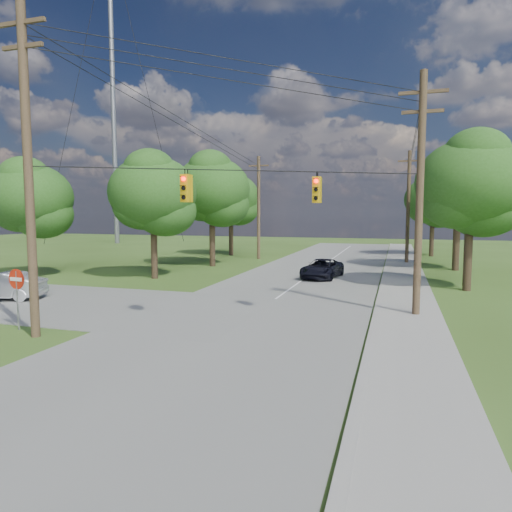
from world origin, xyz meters
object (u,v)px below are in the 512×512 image
(car_main_north, at_px, (322,269))
(car_cross_silver, at_px, (1,286))
(pole_sw, at_px, (28,165))
(pole_ne, at_px, (420,191))
(pole_north_w, at_px, (259,207))
(do_not_enter_sign, at_px, (17,286))
(pole_north_e, at_px, (408,206))

(car_main_north, bearing_deg, car_cross_silver, -131.72)
(pole_sw, relative_size, pole_ne, 1.14)
(pole_north_w, distance_m, car_cross_silver, 25.70)
(car_cross_silver, relative_size, do_not_enter_sign, 1.82)
(do_not_enter_sign, bearing_deg, pole_ne, 29.79)
(pole_sw, bearing_deg, pole_north_e, 65.48)
(pole_north_w, bearing_deg, pole_sw, -89.23)
(car_cross_silver, bearing_deg, car_main_north, 113.10)
(car_main_north, height_order, do_not_enter_sign, do_not_enter_sign)
(pole_ne, bearing_deg, pole_sw, -150.62)
(pole_north_e, distance_m, pole_north_w, 13.90)
(pole_north_w, height_order, car_cross_silver, pole_north_w)
(car_cross_silver, bearing_deg, do_not_enter_sign, 32.83)
(pole_north_w, relative_size, car_main_north, 2.13)
(pole_ne, height_order, pole_north_w, pole_ne)
(pole_ne, xyz_separation_m, car_cross_silver, (-20.52, -2.44, -4.72))
(pole_north_w, bearing_deg, car_cross_silver, -105.15)
(pole_north_e, bearing_deg, pole_north_w, 180.00)
(pole_north_e, bearing_deg, pole_sw, -114.52)
(pole_ne, distance_m, do_not_enter_sign, 16.85)
(pole_ne, height_order, car_cross_silver, pole_ne)
(pole_north_e, xyz_separation_m, car_main_north, (-5.80, -11.50, -4.45))
(car_cross_silver, bearing_deg, pole_ne, 78.56)
(pole_ne, distance_m, car_main_north, 12.92)
(pole_north_e, distance_m, car_cross_silver, 32.21)
(pole_north_e, xyz_separation_m, car_cross_silver, (-20.52, -24.44, -4.38))
(pole_north_w, relative_size, do_not_enter_sign, 4.18)
(car_main_north, bearing_deg, pole_sw, -106.09)
(pole_north_w, bearing_deg, pole_north_e, 0.00)
(pole_north_e, relative_size, car_main_north, 2.13)
(pole_sw, xyz_separation_m, pole_north_e, (13.50, 29.60, -1.10))
(pole_north_w, xyz_separation_m, car_main_north, (8.10, -11.50, -4.45))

